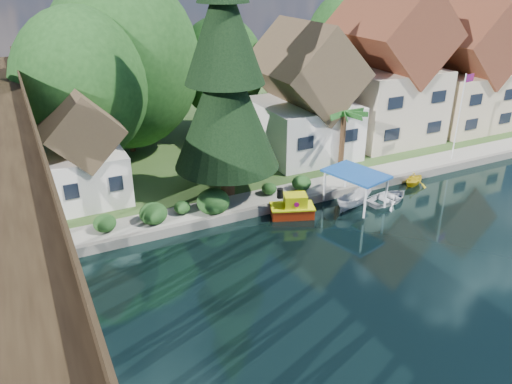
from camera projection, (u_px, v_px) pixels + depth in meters
ground at (341, 270)px, 27.78m from camera, size 140.00×140.00×0.00m
bank at (163, 114)px, 55.33m from camera, size 140.00×52.00×0.50m
seawall at (323, 197)px, 35.76m from camera, size 60.00×0.40×0.62m
promenade at (335, 182)px, 37.53m from camera, size 50.00×2.60×0.06m
trestle_bridge at (2, 204)px, 23.29m from camera, size 4.12×44.18×9.30m
house_left at (303, 100)px, 41.45m from camera, size 7.64×8.64×11.02m
house_center at (386, 74)px, 44.95m from camera, size 8.65×9.18×13.89m
house_right at (462, 73)px, 48.43m from camera, size 8.15×8.64×12.45m
shed at (85, 155)px, 33.53m from camera, size 5.09×5.40×7.85m
bg_trees at (212, 70)px, 42.41m from camera, size 49.90×13.30×10.57m
shrubs at (203, 201)px, 32.94m from camera, size 15.76×2.47×1.70m
conifer at (225, 74)px, 32.16m from camera, size 7.22×7.22×17.79m
palm_tree at (344, 115)px, 38.54m from camera, size 3.57×3.57×5.00m
flagpole at (461, 108)px, 40.21m from camera, size 1.12×0.22×7.17m
tugboat at (293, 208)px, 33.43m from camera, size 3.29×2.52×2.11m
boat_white_a at (389, 197)px, 35.60m from camera, size 3.97×3.13×0.74m
boat_canopy at (355, 193)px, 34.45m from camera, size 3.72×4.63×2.61m
boat_yellow at (414, 178)px, 38.11m from camera, size 2.80×2.61×1.21m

